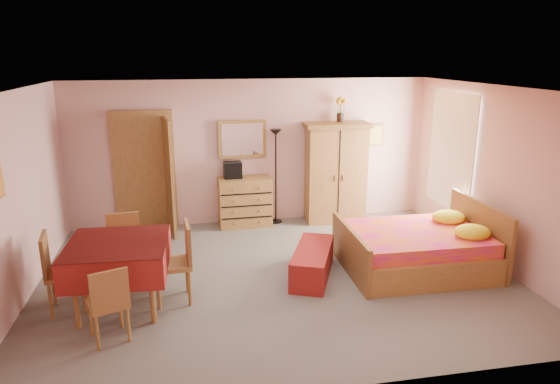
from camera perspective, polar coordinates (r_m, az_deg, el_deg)
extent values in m
plane|color=slate|center=(7.13, -0.34, -9.63)|extent=(6.50, 6.50, 0.00)
plane|color=brown|center=(6.46, -0.38, 11.72)|extent=(6.50, 6.50, 0.00)
cube|color=#C99692|center=(9.08, -3.24, 4.56)|extent=(6.50, 0.10, 2.60)
cube|color=#C99692|center=(4.37, 5.67, -7.92)|extent=(6.50, 0.10, 2.60)
cube|color=#C99692|center=(6.89, -27.99, -0.87)|extent=(0.10, 5.00, 2.60)
cube|color=#C99692|center=(7.92, 23.45, 1.63)|extent=(0.10, 5.00, 2.60)
cube|color=#9E6B35|center=(9.06, -15.18, 2.23)|extent=(1.06, 0.12, 2.15)
cube|color=white|center=(8.86, 19.06, 4.43)|extent=(0.08, 1.40, 1.95)
cube|color=#D8BF59|center=(9.60, 10.89, 6.42)|extent=(0.30, 0.04, 0.40)
cube|color=#A16E36|center=(9.03, -4.03, -1.13)|extent=(0.95, 0.49, 0.89)
cube|color=white|center=(8.98, -4.33, 6.03)|extent=(0.87, 0.11, 0.68)
cube|color=black|center=(8.90, -5.44, 2.52)|extent=(0.32, 0.24, 0.29)
cube|color=black|center=(9.05, -0.48, 1.74)|extent=(0.27, 0.27, 1.73)
cube|color=#A16C36|center=(9.19, 6.38, 2.18)|extent=(1.20, 0.67, 1.83)
cube|color=gold|center=(9.14, 6.92, 9.33)|extent=(0.19, 0.19, 0.44)
cube|color=#D81576|center=(7.45, 15.26, -5.07)|extent=(2.08, 1.65, 0.95)
cube|color=maroon|center=(7.07, 3.74, -8.02)|extent=(0.90, 1.33, 0.41)
cube|color=maroon|center=(6.45, -17.82, -9.06)|extent=(1.22, 1.22, 0.86)
cube|color=#A46D37|center=(5.82, -19.11, -11.84)|extent=(0.51, 0.51, 0.88)
cube|color=#A97939|center=(7.04, -17.28, -6.47)|extent=(0.48, 0.48, 0.96)
cube|color=#9C6535|center=(6.60, -23.26, -8.39)|extent=(0.51, 0.51, 0.99)
cube|color=#A77638|center=(6.43, -12.21, -7.96)|extent=(0.49, 0.49, 1.01)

